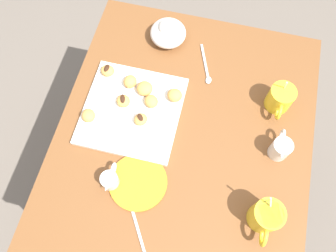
# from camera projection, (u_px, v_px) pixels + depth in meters

# --- Properties ---
(ground_plane) EXTENTS (8.00, 8.00, 0.00)m
(ground_plane) POSITION_uv_depth(u_px,v_px,m) (177.00, 188.00, 1.77)
(ground_plane) COLOR #665B51
(dining_table) EXTENTS (0.99, 0.82, 0.75)m
(dining_table) POSITION_uv_depth(u_px,v_px,m) (182.00, 152.00, 1.21)
(dining_table) COLOR brown
(dining_table) RESTS_ON ground_plane
(pastry_plate_square) EXTENTS (0.32, 0.32, 0.02)m
(pastry_plate_square) POSITION_uv_depth(u_px,v_px,m) (132.00, 111.00, 1.11)
(pastry_plate_square) COLOR silver
(pastry_plate_square) RESTS_ON dining_table
(coffee_mug_yellow_left) EXTENTS (0.12, 0.08, 0.13)m
(coffee_mug_yellow_left) POSITION_uv_depth(u_px,v_px,m) (280.00, 98.00, 1.09)
(coffee_mug_yellow_left) COLOR yellow
(coffee_mug_yellow_left) RESTS_ON dining_table
(coffee_mug_yellow_right) EXTENTS (0.13, 0.09, 0.15)m
(coffee_mug_yellow_right) POSITION_uv_depth(u_px,v_px,m) (266.00, 217.00, 0.93)
(coffee_mug_yellow_right) COLOR yellow
(coffee_mug_yellow_right) RESTS_ON dining_table
(cream_pitcher_white) EXTENTS (0.10, 0.06, 0.07)m
(cream_pitcher_white) POSITION_uv_depth(u_px,v_px,m) (281.00, 148.00, 1.03)
(cream_pitcher_white) COLOR silver
(cream_pitcher_white) RESTS_ON dining_table
(ice_cream_bowl) EXTENTS (0.13, 0.13, 0.10)m
(ice_cream_bowl) POSITION_uv_depth(u_px,v_px,m) (168.00, 32.00, 1.20)
(ice_cream_bowl) COLOR silver
(ice_cream_bowl) RESTS_ON dining_table
(chocolate_sauce_pitcher) EXTENTS (0.09, 0.05, 0.06)m
(chocolate_sauce_pitcher) POSITION_uv_depth(u_px,v_px,m) (110.00, 180.00, 1.00)
(chocolate_sauce_pitcher) COLOR silver
(chocolate_sauce_pitcher) RESTS_ON dining_table
(saucer_orange_left) EXTENTS (0.18, 0.18, 0.01)m
(saucer_orange_left) POSITION_uv_depth(u_px,v_px,m) (138.00, 182.00, 1.02)
(saucer_orange_left) COLOR orange
(saucer_orange_left) RESTS_ON dining_table
(loose_spoon_near_saucer) EXTENTS (0.16, 0.07, 0.01)m
(loose_spoon_near_saucer) POSITION_uv_depth(u_px,v_px,m) (206.00, 68.00, 1.18)
(loose_spoon_near_saucer) COLOR silver
(loose_spoon_near_saucer) RESTS_ON dining_table
(loose_spoon_by_plate) EXTENTS (0.14, 0.09, 0.01)m
(loose_spoon_by_plate) POSITION_uv_depth(u_px,v_px,m) (135.00, 218.00, 0.98)
(loose_spoon_by_plate) COLOR silver
(loose_spoon_by_plate) RESTS_ON dining_table
(beignet_0) EXTENTS (0.06, 0.06, 0.03)m
(beignet_0) POSITION_uv_depth(u_px,v_px,m) (151.00, 101.00, 1.10)
(beignet_0) COLOR #D19347
(beignet_0) RESTS_ON pastry_plate_square
(beignet_1) EXTENTS (0.05, 0.05, 0.03)m
(beignet_1) POSITION_uv_depth(u_px,v_px,m) (175.00, 95.00, 1.11)
(beignet_1) COLOR #D19347
(beignet_1) RESTS_ON pastry_plate_square
(beignet_2) EXTENTS (0.07, 0.07, 0.03)m
(beignet_2) POSITION_uv_depth(u_px,v_px,m) (145.00, 88.00, 1.12)
(beignet_2) COLOR #D19347
(beignet_2) RESTS_ON pastry_plate_square
(beignet_3) EXTENTS (0.05, 0.05, 0.04)m
(beignet_3) POSITION_uv_depth(u_px,v_px,m) (130.00, 82.00, 1.13)
(beignet_3) COLOR #D19347
(beignet_3) RESTS_ON pastry_plate_square
(beignet_4) EXTENTS (0.06, 0.06, 0.03)m
(beignet_4) POSITION_uv_depth(u_px,v_px,m) (123.00, 101.00, 1.10)
(beignet_4) COLOR #D19347
(beignet_4) RESTS_ON pastry_plate_square
(chocolate_drizzle_4) EXTENTS (0.04, 0.03, 0.00)m
(chocolate_drizzle_4) POSITION_uv_depth(u_px,v_px,m) (123.00, 99.00, 1.09)
(chocolate_drizzle_4) COLOR #381E11
(chocolate_drizzle_4) RESTS_ON beignet_4
(beignet_5) EXTENTS (0.06, 0.06, 0.03)m
(beignet_5) POSITION_uv_depth(u_px,v_px,m) (141.00, 119.00, 1.07)
(beignet_5) COLOR #D19347
(beignet_5) RESTS_ON pastry_plate_square
(chocolate_drizzle_5) EXTENTS (0.03, 0.03, 0.00)m
(chocolate_drizzle_5) POSITION_uv_depth(u_px,v_px,m) (140.00, 117.00, 1.06)
(chocolate_drizzle_5) COLOR #381E11
(chocolate_drizzle_5) RESTS_ON beignet_5
(beignet_6) EXTENTS (0.06, 0.06, 0.03)m
(beignet_6) POSITION_uv_depth(u_px,v_px,m) (88.00, 116.00, 1.08)
(beignet_6) COLOR #D19347
(beignet_6) RESTS_ON pastry_plate_square
(beignet_7) EXTENTS (0.05, 0.05, 0.03)m
(beignet_7) POSITION_uv_depth(u_px,v_px,m) (108.00, 71.00, 1.15)
(beignet_7) COLOR #D19347
(beignet_7) RESTS_ON pastry_plate_square
(chocolate_drizzle_7) EXTENTS (0.03, 0.02, 0.00)m
(chocolate_drizzle_7) POSITION_uv_depth(u_px,v_px,m) (107.00, 68.00, 1.13)
(chocolate_drizzle_7) COLOR #381E11
(chocolate_drizzle_7) RESTS_ON beignet_7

